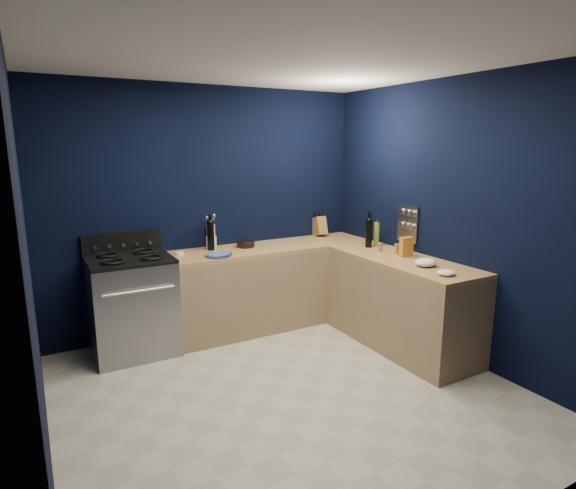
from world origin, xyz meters
TOP-DOWN VIEW (x-y plane):
  - floor at (0.00, 0.00)m, footprint 3.50×3.50m
  - ceiling at (0.00, 0.00)m, footprint 3.50×3.50m
  - wall_back at (0.00, 1.76)m, footprint 3.50×0.02m
  - wall_right at (1.76, 0.00)m, footprint 0.02×3.50m
  - wall_left at (-1.76, 0.00)m, footprint 0.02×3.50m
  - wall_front at (0.00, -1.76)m, footprint 3.50×0.02m
  - cab_back at (0.60, 1.44)m, footprint 2.30×0.63m
  - top_back at (0.60, 1.44)m, footprint 2.30×0.63m
  - cab_right at (1.44, 0.29)m, footprint 0.63×1.67m
  - top_right at (1.44, 0.29)m, footprint 0.63×1.67m
  - gas_range at (-0.93, 1.42)m, footprint 0.76×0.66m
  - oven_door at (-0.93, 1.10)m, footprint 0.59×0.02m
  - cooktop at (-0.93, 1.42)m, footprint 0.76×0.66m
  - backguard at (-0.93, 1.72)m, footprint 0.76×0.06m
  - spice_panel at (1.74, 0.55)m, footprint 0.02×0.28m
  - wall_outlet at (0.00, 1.74)m, footprint 0.09×0.02m
  - plate_stack at (-0.10, 1.26)m, footprint 0.32×0.32m
  - ramekin at (-0.42, 1.51)m, footprint 0.08×0.08m
  - utensil_crock at (-0.04, 1.62)m, footprint 0.12×0.12m
  - wine_bottle_back at (-0.06, 1.56)m, footprint 0.10×0.10m
  - lemon_basket at (0.31, 1.52)m, footprint 0.20×0.20m
  - knife_block at (1.37, 1.69)m, footprint 0.14×0.27m
  - wine_bottle_right at (1.47, 0.86)m, footprint 0.08×0.08m
  - oil_bottle at (1.60, 0.88)m, footprint 0.07×0.07m
  - spice_jar_near at (1.53, 0.47)m, footprint 0.06×0.06m
  - spice_jar_far at (1.44, 0.64)m, footprint 0.06×0.06m
  - crouton_bag at (1.53, 0.34)m, footprint 0.14×0.07m
  - towel_front at (1.41, -0.04)m, footprint 0.22×0.19m
  - towel_end at (1.34, -0.35)m, footprint 0.18×0.17m

SIDE VIEW (x-z plane):
  - floor at x=0.00m, z-range -0.02..0.00m
  - cab_back at x=0.60m, z-range 0.00..0.86m
  - cab_right at x=1.44m, z-range 0.00..0.86m
  - oven_door at x=-0.93m, z-range 0.24..0.66m
  - gas_range at x=-0.93m, z-range 0.00..0.92m
  - top_back at x=0.60m, z-range 0.86..0.90m
  - top_right at x=1.44m, z-range 0.86..0.90m
  - plate_stack at x=-0.10m, z-range 0.90..0.93m
  - ramekin at x=-0.42m, z-range 0.90..0.93m
  - towel_end at x=1.34m, z-range 0.90..0.95m
  - cooktop at x=-0.93m, z-range 0.92..0.95m
  - towel_front at x=1.41m, z-range 0.90..0.97m
  - lemon_basket at x=0.31m, z-range 0.90..0.97m
  - spice_jar_far at x=1.44m, z-range 0.90..0.99m
  - spice_jar_near at x=1.53m, z-range 0.90..1.00m
  - utensil_crock at x=-0.04m, z-range 0.90..1.04m
  - crouton_bag at x=1.53m, z-range 0.90..1.09m
  - knife_block at x=1.37m, z-range 0.87..1.15m
  - oil_bottle at x=1.60m, z-range 0.90..1.16m
  - backguard at x=-0.93m, z-range 0.94..1.14m
  - wine_bottle_right at x=1.47m, z-range 0.90..1.20m
  - wine_bottle_back at x=-0.06m, z-range 0.90..1.20m
  - wall_outlet at x=0.00m, z-range 1.02..1.15m
  - spice_panel at x=1.74m, z-range 0.99..1.37m
  - wall_back at x=0.00m, z-range 0.00..2.60m
  - wall_right at x=1.76m, z-range 0.00..2.60m
  - wall_left at x=-1.76m, z-range 0.00..2.60m
  - wall_front at x=0.00m, z-range 0.00..2.60m
  - ceiling at x=0.00m, z-range 2.60..2.62m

